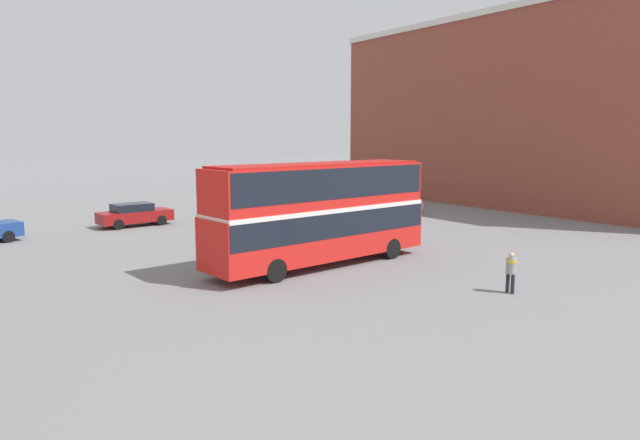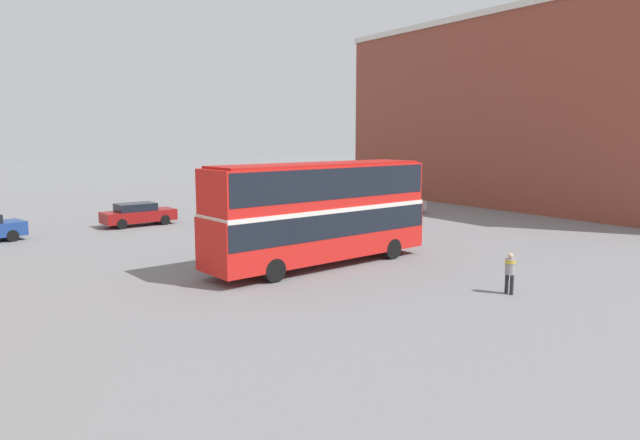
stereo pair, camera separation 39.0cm
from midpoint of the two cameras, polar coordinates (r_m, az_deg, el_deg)
ground_plane at (r=27.65m, az=0.43°, el=-3.87°), size 240.00×240.00×0.00m
building_row_right at (r=52.12m, az=19.23°, el=10.19°), size 9.73×35.21×15.84m
double_decker_bus at (r=25.73m, az=-0.43°, el=1.26°), size 11.41×3.66×4.68m
pedestrian_foreground at (r=22.55m, az=18.08°, el=-4.62°), size 0.41×0.41×1.56m
parked_car_kerb_near at (r=43.76m, az=7.23°, el=1.60°), size 4.08×2.04×1.46m
parked_car_side_street at (r=39.45m, az=-18.33°, el=0.54°), size 4.81×2.16×1.50m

